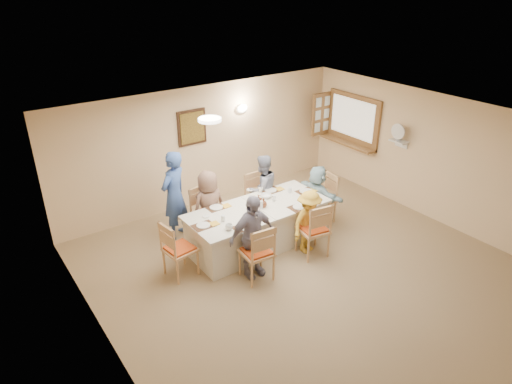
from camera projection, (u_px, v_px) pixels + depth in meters
ground at (315, 277)px, 7.48m from camera, size 7.00×7.00×0.00m
room_walls at (321, 194)px, 6.82m from camera, size 7.00×7.00×7.00m
wall_picture at (192, 127)px, 9.11m from camera, size 0.62×0.05×0.72m
wall_sconce at (242, 108)px, 9.64m from camera, size 0.26×0.09×0.18m
ceiling_light at (210, 120)px, 6.97m from camera, size 0.36×0.36×0.05m
serving_hatch at (353, 120)px, 10.26m from camera, size 0.06×1.50×1.15m
hatch_sill at (347, 143)px, 10.43m from camera, size 0.30×1.50×0.05m
shutter_door at (322, 114)px, 10.68m from camera, size 0.55×0.04×1.00m
fan_shelf at (399, 141)px, 9.27m from camera, size 0.22×0.36×0.03m
desk_fan at (399, 134)px, 9.19m from camera, size 0.30×0.30×0.28m
dining_table at (258, 226)px, 8.20m from camera, size 2.57×1.09×0.76m
chair_back_left at (206, 213)px, 8.42m from camera, size 0.53×0.53×0.97m
chair_back_right at (259, 197)px, 9.06m from camera, size 0.45×0.45×0.94m
chair_front_left at (257, 251)px, 7.24m from camera, size 0.53×0.53×1.01m
chair_front_right at (313, 228)px, 7.87m from camera, size 0.57×0.57×1.03m
chair_left_end at (180, 248)px, 7.34m from camera, size 0.54×0.54×1.00m
chair_right_end at (322, 198)px, 8.96m from camera, size 0.53×0.53×0.98m
diner_back_left at (209, 206)px, 8.25m from camera, size 0.73×0.53×1.36m
diner_back_right at (262, 189)px, 8.87m from camera, size 0.70×0.56×1.39m
diner_front_left at (252, 237)px, 7.24m from camera, size 0.84×0.35×1.43m
diner_front_right at (309, 222)px, 7.92m from camera, size 0.93×0.73×1.17m
diner_right_end at (317, 195)px, 8.84m from camera, size 1.13×0.41×1.21m
caregiver at (174, 195)px, 8.29m from camera, size 0.95×0.91×1.69m
placemat_fl at (243, 227)px, 7.41m from camera, size 0.32×0.24×0.01m
plate_fl at (243, 227)px, 7.41m from camera, size 0.24×0.24×0.02m
napkin_fl at (254, 225)px, 7.46m from camera, size 0.14×0.14×0.01m
placemat_fr at (299, 207)px, 8.04m from camera, size 0.37×0.27×0.01m
plate_fr at (299, 207)px, 8.03m from camera, size 0.23×0.23×0.01m
napkin_fr at (309, 205)px, 8.09m from camera, size 0.13×0.13×0.01m
placemat_bl at (216, 208)px, 8.02m from camera, size 0.33×0.24×0.01m
plate_bl at (216, 207)px, 8.02m from camera, size 0.23×0.23×0.01m
napkin_bl at (226, 206)px, 8.08m from camera, size 0.15×0.15×0.01m
placemat_br at (270, 191)px, 8.65m from camera, size 0.37×0.28×0.01m
plate_br at (270, 190)px, 8.65m from camera, size 0.23×0.23×0.01m
napkin_br at (280, 189)px, 8.71m from camera, size 0.15×0.15×0.01m
placemat_le at (203, 226)px, 7.46m from camera, size 0.36×0.26×0.01m
plate_le at (203, 225)px, 7.45m from camera, size 0.23×0.23×0.01m
napkin_le at (214, 223)px, 7.51m from camera, size 0.15×0.15×0.01m
placemat_re at (306, 191)px, 8.62m from camera, size 0.35×0.26×0.01m
plate_re at (306, 191)px, 8.61m from camera, size 0.24×0.24×0.01m
napkin_re at (315, 190)px, 8.67m from camera, size 0.15×0.15×0.01m
teacup_a at (229, 227)px, 7.33m from camera, size 0.20×0.20×0.10m
teacup_b at (261, 190)px, 8.59m from camera, size 0.12×0.12×0.09m
bowl_a at (252, 216)px, 7.73m from camera, size 0.32×0.32×0.05m
bowl_b at (266, 196)px, 8.38m from camera, size 0.30×0.30×0.06m
condiment_ketchup at (254, 203)px, 7.92m from camera, size 0.16×0.16×0.26m
condiment_brown at (258, 200)px, 8.07m from camera, size 0.15×0.15×0.20m
condiment_malt at (263, 203)px, 8.02m from camera, size 0.14×0.14×0.17m
drinking_glass at (249, 206)px, 7.97m from camera, size 0.07×0.07×0.10m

